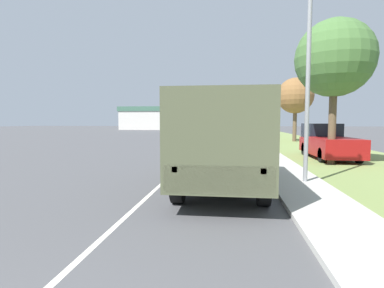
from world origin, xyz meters
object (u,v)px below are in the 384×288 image
military_truck (223,137)px  car_nearest_ahead (222,137)px  car_second_ahead (198,133)px  pickup_truck (327,142)px  car_third_ahead (202,131)px  lamp_post (302,46)px

military_truck → car_nearest_ahead: (-0.41, 15.24, -0.82)m
car_second_ahead → pickup_truck: bearing=-64.1°
car_second_ahead → pickup_truck: (9.43, -19.45, 0.26)m
car_third_ahead → lamp_post: size_ratio=0.55×
pickup_truck → lamp_post: lamp_post is taller
pickup_truck → lamp_post: 9.07m
military_truck → car_third_ahead: 35.88m
car_second_ahead → lamp_post: bearing=-77.1°
pickup_truck → lamp_post: bearing=-112.9°
car_second_ahead → lamp_post: (6.20, -27.12, 3.86)m
car_nearest_ahead → car_third_ahead: car_nearest_ahead is taller
car_third_ahead → car_nearest_ahead: bearing=-80.1°
car_second_ahead → lamp_post: size_ratio=0.60×
car_second_ahead → car_third_ahead: (-0.30, 8.13, -0.03)m
lamp_post → military_truck: bearing=-171.1°
car_third_ahead → pickup_truck: 29.25m
car_second_ahead → car_third_ahead: car_second_ahead is taller
car_second_ahead → car_third_ahead: bearing=92.1°
pickup_truck → lamp_post: size_ratio=0.72×
car_nearest_ahead → lamp_post: size_ratio=0.61×
pickup_truck → military_truck: bearing=-125.5°
car_nearest_ahead → lamp_post: lamp_post is taller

